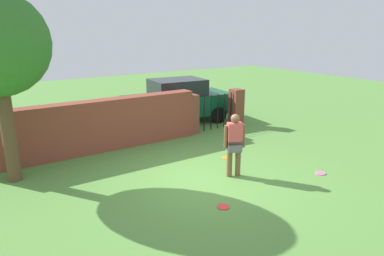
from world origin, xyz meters
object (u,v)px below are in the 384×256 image
Objects in this scene: person at (234,142)px; frisbee_orange at (227,158)px; car at (178,101)px; frisbee_red at (223,207)px; frisbee_pink at (320,173)px.

person reaches higher than frisbee_orange.
person is at bearing 78.91° from car.
car is at bearing 66.68° from frisbee_red.
frisbee_red is at bearing -130.22° from frisbee_orange.
frisbee_orange is at bearing 120.65° from frisbee_pink.
frisbee_orange is (-1.32, 2.22, 0.00)m from frisbee_pink.
car is 4.41m from frisbee_orange.
person reaches higher than frisbee_pink.
car is 16.07× the size of frisbee_red.
person is 5.55m from car.
person is at bearing 150.42° from frisbee_pink.
person is 1.56m from frisbee_orange.
car is at bearing 93.72° from frisbee_pink.
person is 2.45m from frisbee_pink.
frisbee_orange is 1.00× the size of frisbee_red.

